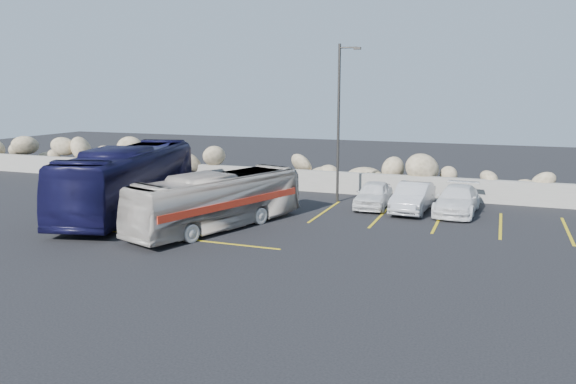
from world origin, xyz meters
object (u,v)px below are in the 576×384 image
(vintage_bus, at_px, (218,201))
(car_c, at_px, (457,200))
(car_b, at_px, (413,197))
(lamppost, at_px, (340,119))
(tour_coach, at_px, (129,179))
(car_a, at_px, (374,194))

(vintage_bus, relative_size, car_c, 1.92)
(vintage_bus, xyz_separation_m, car_c, (9.18, 6.59, -0.54))
(car_b, height_order, car_c, car_b)
(lamppost, xyz_separation_m, vintage_bus, (-3.19, -7.24, -3.11))
(lamppost, bearing_deg, car_b, -13.93)
(tour_coach, height_order, car_b, tour_coach)
(vintage_bus, bearing_deg, car_c, 54.60)
(vintage_bus, height_order, car_c, vintage_bus)
(tour_coach, bearing_deg, car_a, 12.73)
(lamppost, distance_m, car_c, 7.04)
(vintage_bus, height_order, car_b, vintage_bus)
(lamppost, relative_size, car_a, 2.12)
(lamppost, bearing_deg, vintage_bus, -113.81)
(vintage_bus, bearing_deg, tour_coach, -175.33)
(vintage_bus, xyz_separation_m, tour_coach, (-5.41, 1.37, 0.39))
(tour_coach, bearing_deg, car_c, 6.41)
(lamppost, distance_m, car_a, 4.22)
(car_c, bearing_deg, car_b, -167.31)
(vintage_bus, relative_size, car_b, 2.06)
(car_b, bearing_deg, car_c, 12.71)
(car_a, bearing_deg, car_b, -9.71)
(lamppost, xyz_separation_m, car_c, (5.98, -0.65, -3.65))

